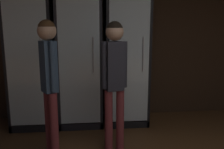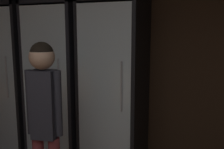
{
  "view_description": "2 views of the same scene",
  "coord_description": "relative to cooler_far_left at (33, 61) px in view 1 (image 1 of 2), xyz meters",
  "views": [
    {
      "loc": [
        -1.26,
        -1.06,
        1.54
      ],
      "look_at": [
        -0.92,
        2.33,
        0.85
      ],
      "focal_mm": 38.72,
      "sensor_mm": 36.0,
      "label": 1
    },
    {
      "loc": [
        0.36,
        -0.0,
        1.69
      ],
      "look_at": [
        -0.7,
        2.69,
        1.19
      ],
      "focal_mm": 41.58,
      "sensor_mm": 36.0,
      "label": 2
    }
  ],
  "objects": [
    {
      "name": "wall_back",
      "position": [
        2.1,
        0.32,
        0.38
      ],
      "size": [
        6.0,
        0.06,
        2.8
      ],
      "primitive_type": "cube",
      "color": "#382619",
      "rests_on": "ground"
    },
    {
      "name": "cooler_left",
      "position": [
        0.72,
        0.0,
        0.0
      ],
      "size": [
        0.66,
        0.65,
        2.07
      ],
      "color": "black",
      "rests_on": "ground"
    },
    {
      "name": "cooler_far_left",
      "position": [
        0.0,
        0.0,
        0.0
      ],
      "size": [
        0.66,
        0.65,
        2.07
      ],
      "color": "black",
      "rests_on": "ground"
    },
    {
      "name": "shopper_near",
      "position": [
        1.15,
        -0.96,
        -0.01
      ],
      "size": [
        0.31,
        0.21,
        1.6
      ],
      "color": "brown",
      "rests_on": "ground"
    },
    {
      "name": "cooler_center",
      "position": [
        1.44,
        -0.0,
        0.0
      ],
      "size": [
        0.66,
        0.65,
        2.07
      ],
      "color": "black",
      "rests_on": "ground"
    },
    {
      "name": "shopper_far",
      "position": [
        0.39,
        -0.99,
        0.0
      ],
      "size": [
        0.22,
        0.25,
        1.61
      ],
      "color": "brown",
      "rests_on": "ground"
    }
  ]
}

